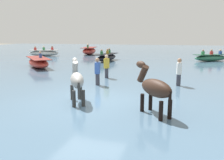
{
  "coord_description": "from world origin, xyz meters",
  "views": [
    {
      "loc": [
        3.2,
        -7.55,
        2.64
      ],
      "look_at": [
        0.5,
        1.51,
        0.83
      ],
      "focal_mm": 36.84,
      "sensor_mm": 36.0,
      "label": 1
    }
  ],
  "objects": [
    {
      "name": "horse_trailing_dark_bay",
      "position": [
        2.52,
        -0.87,
        1.1
      ],
      "size": [
        1.39,
        1.45,
        1.86
      ],
      "color": "#382319",
      "rests_on": "ground"
    },
    {
      "name": "person_spectator_far",
      "position": [
        -0.54,
        2.59,
        0.87
      ],
      "size": [
        0.24,
        0.34,
        1.63
      ],
      "color": "#383842",
      "rests_on": "ground"
    },
    {
      "name": "person_onlooker_left",
      "position": [
        3.17,
        3.53,
        0.87
      ],
      "size": [
        0.24,
        0.34,
        1.63
      ],
      "color": "#383842",
      "rests_on": "ground"
    },
    {
      "name": "horse_lead_grey",
      "position": [
        -0.22,
        -0.36,
        1.09
      ],
      "size": [
        1.11,
        1.61,
        1.85
      ],
      "color": "gray",
      "rests_on": "ground"
    },
    {
      "name": "boat_near_port",
      "position": [
        -12.27,
        16.21,
        0.68
      ],
      "size": [
        3.6,
        2.42,
        1.17
      ],
      "color": "silver",
      "rests_on": "water_surface"
    },
    {
      "name": "boat_mid_channel",
      "position": [
        5.94,
        15.79,
        0.65
      ],
      "size": [
        3.45,
        2.65,
        1.1
      ],
      "color": "#337556",
      "rests_on": "water_surface"
    },
    {
      "name": "ground_plane",
      "position": [
        0.0,
        0.0,
        0.0
      ],
      "size": [
        120.0,
        120.0,
        0.0
      ],
      "primitive_type": "plane",
      "color": "#756B56"
    },
    {
      "name": "person_onlooker_right",
      "position": [
        -0.72,
        4.54,
        0.87
      ],
      "size": [
        0.25,
        0.35,
        1.63
      ],
      "color": "#383842",
      "rests_on": "ground"
    },
    {
      "name": "water_surface",
      "position": [
        0.0,
        10.0,
        0.16
      ],
      "size": [
        90.0,
        90.0,
        0.33
      ],
      "primitive_type": "cube",
      "color": "slate",
      "rests_on": "ground"
    },
    {
      "name": "boat_far_offshore",
      "position": [
        -7.01,
        7.33,
        0.69
      ],
      "size": [
        3.74,
        3.79,
        1.2
      ],
      "color": "#BC382D",
      "rests_on": "water_surface"
    },
    {
      "name": "boat_mid_outer",
      "position": [
        -3.49,
        13.19,
        0.67
      ],
      "size": [
        1.38,
        3.8,
        1.14
      ],
      "color": "black",
      "rests_on": "water_surface"
    },
    {
      "name": "boat_distant_east",
      "position": [
        -8.09,
        20.05,
        0.78
      ],
      "size": [
        2.39,
        4.36,
        1.37
      ],
      "color": "#BC382D",
      "rests_on": "water_surface"
    }
  ]
}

